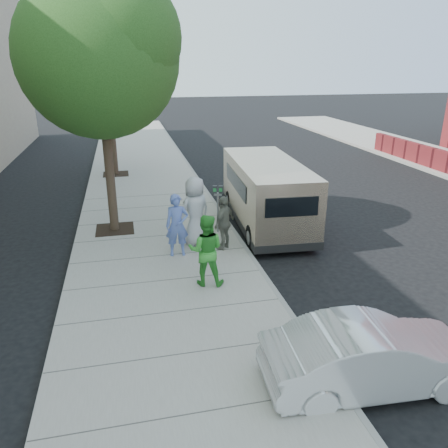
{
  "coord_description": "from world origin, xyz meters",
  "views": [
    {
      "loc": [
        -1.79,
        -11.26,
        5.25
      ],
      "look_at": [
        0.69,
        -0.41,
        1.1
      ],
      "focal_mm": 35.0,
      "sensor_mm": 36.0,
      "label": 1
    }
  ],
  "objects": [
    {
      "name": "ground",
      "position": [
        0.0,
        0.0,
        0.0
      ],
      "size": [
        120.0,
        120.0,
        0.0
      ],
      "primitive_type": "plane",
      "color": "black",
      "rests_on": "ground"
    },
    {
      "name": "sidewalk",
      "position": [
        -1.0,
        0.0,
        0.07
      ],
      "size": [
        5.0,
        60.0,
        0.15
      ],
      "primitive_type": "cube",
      "color": "gray",
      "rests_on": "ground"
    },
    {
      "name": "curb_face",
      "position": [
        1.44,
        0.0,
        0.07
      ],
      "size": [
        0.12,
        60.0,
        0.16
      ],
      "primitive_type": "cube",
      "color": "gray",
      "rests_on": "ground"
    },
    {
      "name": "tree_near",
      "position": [
        -2.25,
        2.4,
        5.55
      ],
      "size": [
        4.62,
        4.6,
        7.53
      ],
      "color": "black",
      "rests_on": "sidewalk"
    },
    {
      "name": "tree_far",
      "position": [
        -2.25,
        10.0,
        4.88
      ],
      "size": [
        3.92,
        3.8,
        6.49
      ],
      "color": "black",
      "rests_on": "sidewalk"
    },
    {
      "name": "parking_meter",
      "position": [
        0.91,
        1.42,
        1.25
      ],
      "size": [
        0.33,
        0.18,
        1.52
      ],
      "rotation": [
        0.0,
        0.0,
        -0.25
      ],
      "color": "gray",
      "rests_on": "sidewalk"
    },
    {
      "name": "van",
      "position": [
        2.69,
        2.1,
        1.17
      ],
      "size": [
        2.34,
        6.04,
        2.2
      ],
      "rotation": [
        0.0,
        0.0,
        -0.06
      ],
      "color": "beige",
      "rests_on": "ground"
    },
    {
      "name": "sedan",
      "position": [
        2.0,
        -5.88,
        0.61
      ],
      "size": [
        3.77,
        1.49,
        1.22
      ],
      "primitive_type": "imported",
      "rotation": [
        0.0,
        0.0,
        1.52
      ],
      "color": "silver",
      "rests_on": "ground"
    },
    {
      "name": "person_officer",
      "position": [
        -0.55,
        -0.03,
        1.03
      ],
      "size": [
        0.66,
        0.45,
        1.75
      ],
      "primitive_type": "imported",
      "rotation": [
        0.0,
        0.0,
        -0.05
      ],
      "color": "#5970BE",
      "rests_on": "sidewalk"
    },
    {
      "name": "person_green_shirt",
      "position": [
        -0.09,
        -1.89,
        1.04
      ],
      "size": [
        1.01,
        0.89,
        1.77
      ],
      "primitive_type": "imported",
      "rotation": [
        0.0,
        0.0,
        2.86
      ],
      "color": "green",
      "rests_on": "sidewalk"
    },
    {
      "name": "person_gray_shirt",
      "position": [
        0.07,
        0.65,
        1.17
      ],
      "size": [
        1.18,
        1.03,
        2.03
      ],
      "primitive_type": "imported",
      "rotation": [
        0.0,
        0.0,
        3.62
      ],
      "color": "#B4B4B6",
      "rests_on": "sidewalk"
    },
    {
      "name": "person_striped_polo",
      "position": [
        0.82,
        0.11,
        0.94
      ],
      "size": [
        0.93,
        0.93,
        1.58
      ],
      "primitive_type": "imported",
      "rotation": [
        0.0,
        0.0,
        3.93
      ],
      "color": "slate",
      "rests_on": "sidewalk"
    }
  ]
}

